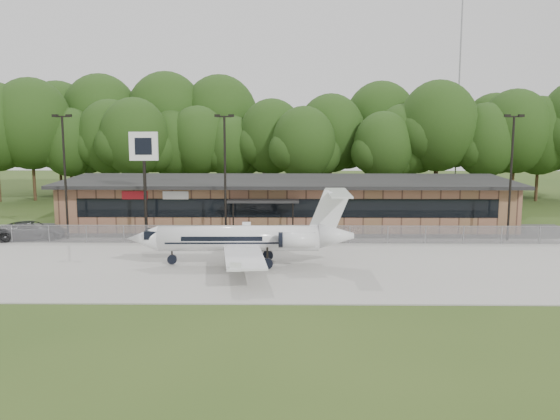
{
  "coord_description": "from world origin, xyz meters",
  "views": [
    {
      "loc": [
        0.08,
        -33.59,
        10.27
      ],
      "look_at": [
        -0.5,
        12.0,
        3.22
      ],
      "focal_mm": 40.0,
      "sensor_mm": 36.0,
      "label": 1
    }
  ],
  "objects_px": {
    "business_jet": "(247,239)",
    "suv": "(32,230)",
    "pole_sign": "(144,158)",
    "terminal": "(287,201)"
  },
  "relations": [
    {
      "from": "terminal",
      "to": "pole_sign",
      "type": "distance_m",
      "value": 14.37
    },
    {
      "from": "suv",
      "to": "pole_sign",
      "type": "xyz_separation_m",
      "value": [
        9.4,
        0.24,
        5.99
      ]
    },
    {
      "from": "business_jet",
      "to": "suv",
      "type": "xyz_separation_m",
      "value": [
        -18.31,
        8.75,
        -1.1
      ]
    },
    {
      "from": "business_jet",
      "to": "suv",
      "type": "bearing_deg",
      "value": 153.29
    },
    {
      "from": "terminal",
      "to": "pole_sign",
      "type": "height_order",
      "value": "pole_sign"
    },
    {
      "from": "business_jet",
      "to": "terminal",
      "type": "bearing_deg",
      "value": 79.38
    },
    {
      "from": "terminal",
      "to": "pole_sign",
      "type": "relative_size",
      "value": 4.64
    },
    {
      "from": "business_jet",
      "to": "pole_sign",
      "type": "bearing_deg",
      "value": 133.58
    },
    {
      "from": "business_jet",
      "to": "pole_sign",
      "type": "distance_m",
      "value": 13.57
    },
    {
      "from": "suv",
      "to": "pole_sign",
      "type": "height_order",
      "value": "pole_sign"
    }
  ]
}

